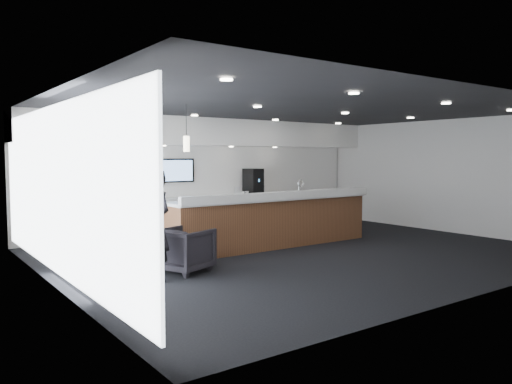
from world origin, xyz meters
TOP-DOWN VIEW (x-y plane):
  - ground at (0.00, 0.00)m, footprint 10.00×10.00m
  - ceiling at (0.00, 0.00)m, footprint 10.00×8.00m
  - back_wall at (0.00, 4.00)m, footprint 10.00×0.02m
  - left_wall at (-5.00, 0.00)m, footprint 0.02×8.00m
  - right_wall at (5.00, 0.00)m, footprint 0.02×8.00m
  - soffit_bulkhead at (0.00, 3.55)m, footprint 10.00×0.90m
  - alcove_panel at (0.00, 3.97)m, footprint 9.80×0.06m
  - window_blinds_wall at (-4.96, 0.00)m, footprint 0.04×7.36m
  - back_credenza at (-0.00, 3.64)m, footprint 5.06×0.66m
  - wall_tv at (-1.00, 3.91)m, footprint 1.05×0.08m
  - pendant_left at (-2.40, 0.80)m, footprint 0.12×0.12m
  - pendant_right at (-3.10, 0.80)m, footprint 0.12×0.12m
  - ceiling_can_lights at (0.00, 0.00)m, footprint 7.00×5.00m
  - service_counter at (-0.12, 0.84)m, footprint 5.12×0.92m
  - coffee_machine at (1.28, 3.62)m, footprint 0.47×0.57m
  - info_sign_left at (0.69, 3.53)m, footprint 0.17×0.03m
  - info_sign_right at (1.55, 3.55)m, footprint 0.19×0.03m
  - armchair at (-2.91, -0.17)m, footprint 1.10×1.09m
  - lounge_guest at (-3.57, -0.46)m, footprint 0.58×0.75m
  - cup_0 at (1.45, 3.57)m, footprint 0.10×0.10m
  - cup_1 at (1.31, 3.57)m, footprint 0.15×0.15m
  - cup_2 at (1.17, 3.57)m, footprint 0.13×0.13m
  - cup_3 at (1.03, 3.57)m, footprint 0.13×0.13m
  - cup_4 at (0.89, 3.57)m, footprint 0.14×0.14m

SIDE VIEW (x-z plane):
  - ground at x=0.00m, z-range 0.00..0.00m
  - armchair at x=-2.91m, z-range 0.00..0.78m
  - back_credenza at x=0.00m, z-range 0.00..0.95m
  - service_counter at x=-0.12m, z-range -0.17..1.32m
  - lounge_guest at x=-3.57m, z-range 0.00..1.82m
  - cup_0 at x=1.45m, z-range 0.95..1.05m
  - cup_1 at x=1.31m, z-range 0.95..1.05m
  - cup_2 at x=1.17m, z-range 0.95..1.05m
  - cup_3 at x=1.03m, z-range 0.95..1.05m
  - cup_4 at x=0.89m, z-range 0.95..1.05m
  - info_sign_left at x=0.69m, z-range 0.95..1.19m
  - info_sign_right at x=1.55m, z-range 0.95..1.20m
  - coffee_machine at x=1.28m, z-range 0.95..1.67m
  - back_wall at x=0.00m, z-range 0.00..3.00m
  - left_wall at x=-5.00m, z-range 0.00..3.00m
  - right_wall at x=5.00m, z-range 0.00..3.00m
  - window_blinds_wall at x=-4.96m, z-range 0.23..2.77m
  - alcove_panel at x=0.00m, z-range 0.90..2.30m
  - wall_tv at x=-1.00m, z-range 1.34..1.96m
  - pendant_left at x=-2.40m, z-range 2.10..2.40m
  - pendant_right at x=-3.10m, z-range 2.10..2.40m
  - soffit_bulkhead at x=0.00m, z-range 2.30..3.00m
  - ceiling_can_lights at x=0.00m, z-range 2.96..2.98m
  - ceiling at x=0.00m, z-range 2.99..3.01m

